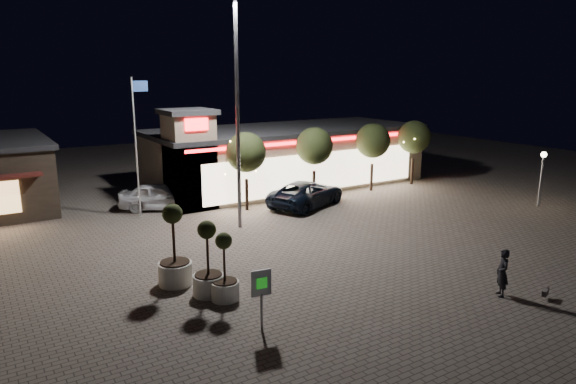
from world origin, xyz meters
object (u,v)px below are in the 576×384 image
pedestrian (502,273)px  planter_left (175,260)px  planter_mid (208,272)px  pickup_truck (307,193)px  white_sedan (160,196)px  valet_sign (261,288)px

pedestrian → planter_left: (-10.05, 7.59, 0.10)m
planter_mid → pickup_truck: bearing=40.5°
pickup_truck → pedestrian: bearing=152.2°
white_sedan → valet_sign: size_ratio=2.35×
planter_left → valet_sign: planter_left is taller
pedestrian → planter_mid: 11.07m
pickup_truck → white_sedan: 9.11m
pickup_truck → planter_mid: 13.96m
pedestrian → planter_left: size_ratio=0.56×
white_sedan → pedestrian: bearing=-131.5°
white_sedan → pickup_truck: bearing=-87.8°
pedestrian → white_sedan: bearing=-125.5°
planter_mid → valet_sign: 3.46m
planter_left → planter_mid: (0.72, -1.65, -0.12)m
pedestrian → planter_left: planter_left is taller
planter_left → valet_sign: size_ratio=1.60×
pickup_truck → planter_left: bearing=100.3°
valet_sign → planter_left: bearing=102.6°
pedestrian → planter_mid: size_ratio=0.63×
pickup_truck → valet_sign: bearing=117.7°
pickup_truck → pedestrian: (-1.29, -15.00, 0.11)m
pickup_truck → valet_sign: valet_sign is taller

